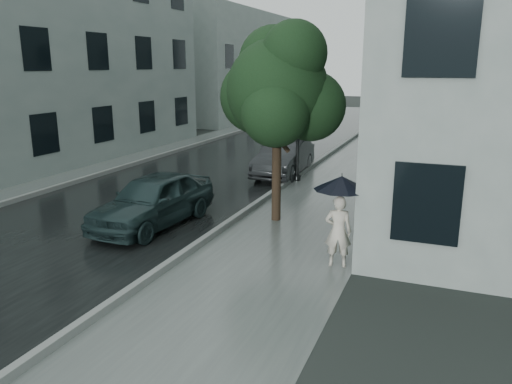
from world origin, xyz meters
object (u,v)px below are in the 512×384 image
at_px(car_far, 284,157).
at_px(pedestrian, 338,231).
at_px(street_tree, 279,88).
at_px(lamp_post, 295,97).
at_px(car_near, 153,200).

bearing_deg(car_far, pedestrian, -66.01).
bearing_deg(street_tree, car_far, 106.60).
bearing_deg(pedestrian, car_far, -73.00).
height_order(pedestrian, street_tree, street_tree).
relative_size(pedestrian, lamp_post, 0.29).
height_order(lamp_post, car_near, lamp_post).
xyz_separation_m(lamp_post, car_far, (-0.60, 0.72, -2.30)).
bearing_deg(car_near, lamp_post, 78.62).
bearing_deg(street_tree, pedestrian, -49.87).
distance_m(car_near, car_far, 7.17).
bearing_deg(pedestrian, car_near, -19.20).
relative_size(car_near, car_far, 0.99).
xyz_separation_m(car_near, car_far, (1.20, 7.07, -0.01)).
distance_m(pedestrian, street_tree, 4.40).
relative_size(lamp_post, car_far, 1.29).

